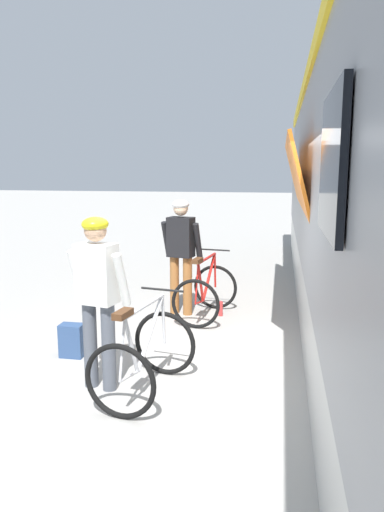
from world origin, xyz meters
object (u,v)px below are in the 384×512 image
(cyclist_near_in_white, at_px, (98,288))
(water_bottle_near_the_bikes, at_px, (221,309))
(bicycle_far_red, at_px, (206,292))
(cyclist_far_in_dark, at_px, (181,247))
(bicycle_near_silver, at_px, (144,356))
(backpack_on_platform, at_px, (72,340))

(cyclist_near_in_white, height_order, water_bottle_near_the_bikes, cyclist_near_in_white)
(bicycle_far_red, relative_size, water_bottle_near_the_bikes, 5.19)
(cyclist_far_in_dark, height_order, bicycle_far_red, cyclist_far_in_dark)
(water_bottle_near_the_bikes, bearing_deg, bicycle_far_red, -146.24)
(bicycle_near_silver, bearing_deg, cyclist_far_in_dark, 94.04)
(cyclist_near_in_white, relative_size, bicycle_near_silver, 1.50)
(cyclist_near_in_white, relative_size, backpack_on_platform, 4.40)
(cyclist_far_in_dark, distance_m, water_bottle_near_the_bikes, 1.13)
(bicycle_near_silver, xyz_separation_m, bicycle_far_red, (0.22, 2.58, 0.00))
(bicycle_near_silver, height_order, bicycle_far_red, same)
(bicycle_far_red, xyz_separation_m, backpack_on_platform, (-1.34, -1.79, -0.20))
(cyclist_near_in_white, height_order, bicycle_near_silver, cyclist_near_in_white)
(water_bottle_near_the_bikes, bearing_deg, backpack_on_platform, -128.78)
(cyclist_near_in_white, xyz_separation_m, cyclist_far_in_dark, (0.29, 2.66, 0.00))
(cyclist_far_in_dark, xyz_separation_m, bicycle_near_silver, (0.19, -2.73, -0.65))
(bicycle_far_red, bearing_deg, cyclist_near_in_white, -105.65)
(bicycle_far_red, height_order, water_bottle_near_the_bikes, bicycle_far_red)
(backpack_on_platform, bearing_deg, cyclist_near_in_white, -48.63)
(cyclist_far_in_dark, relative_size, bicycle_near_silver, 1.50)
(cyclist_far_in_dark, height_order, backpack_on_platform, cyclist_far_in_dark)
(bicycle_far_red, bearing_deg, backpack_on_platform, -126.86)
(cyclist_near_in_white, bearing_deg, water_bottle_near_the_bikes, 71.02)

